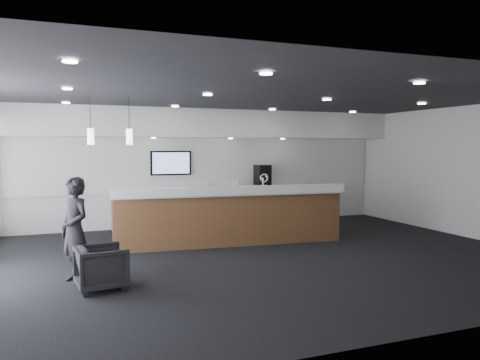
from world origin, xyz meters
name	(u,v)px	position (x,y,z in m)	size (l,w,h in m)	color
ground	(269,257)	(0.00, 0.00, 0.00)	(10.00, 10.00, 0.00)	black
ceiling	(270,96)	(0.00, 0.00, 3.00)	(10.00, 8.00, 0.02)	black
back_wall	(207,168)	(0.00, 4.00, 1.50)	(10.00, 0.02, 3.00)	silver
right_wall	(473,172)	(5.00, 0.00, 1.50)	(0.02, 8.00, 3.00)	silver
soffit_bulkhead	(212,124)	(0.00, 3.55, 2.65)	(10.00, 0.90, 0.70)	silver
alcove_panel	(208,164)	(0.00, 3.97, 1.60)	(9.80, 0.06, 1.40)	silver
back_credenza	(211,208)	(0.00, 3.64, 0.48)	(5.06, 0.66, 0.95)	#9A9CA2
wall_tv	(171,163)	(-1.00, 3.91, 1.65)	(1.05, 0.08, 0.62)	black
pendant_left	(132,136)	(-2.40, 0.80, 2.25)	(0.12, 0.12, 0.30)	#F2E4BD
pendant_right	(92,136)	(-3.10, 0.80, 2.25)	(0.12, 0.12, 0.30)	#F2E4BD
ceiling_can_lights	(270,97)	(0.00, 0.00, 2.97)	(7.00, 5.00, 0.02)	white
service_counter	(230,217)	(-0.31, 1.35, 0.58)	(4.94, 1.22, 1.49)	#59331D
coffee_machine	(262,176)	(1.48, 3.71, 1.26)	(0.37, 0.49, 0.63)	black
info_sign_left	(211,186)	(-0.04, 3.51, 1.05)	(0.15, 0.02, 0.21)	silver
info_sign_right	(234,184)	(0.62, 3.58, 1.08)	(0.20, 0.02, 0.26)	silver
armchair	(101,267)	(-3.11, -0.97, 0.32)	(0.68, 0.70, 0.63)	black
lounge_guest	(75,230)	(-3.45, -0.47, 0.80)	(0.59, 0.39, 1.60)	black
cup_0	(265,187)	(1.46, 3.52, 1.00)	(0.10, 0.10, 0.10)	white
cup_1	(260,187)	(1.32, 3.52, 1.00)	(0.10, 0.10, 0.10)	white
cup_2	(255,187)	(1.18, 3.52, 1.00)	(0.10, 0.10, 0.10)	white
cup_3	(250,187)	(1.04, 3.52, 1.00)	(0.10, 0.10, 0.10)	white
cup_4	(246,187)	(0.90, 3.52, 1.00)	(0.10, 0.10, 0.10)	white
cup_5	(241,187)	(0.76, 3.52, 1.00)	(0.10, 0.10, 0.10)	white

